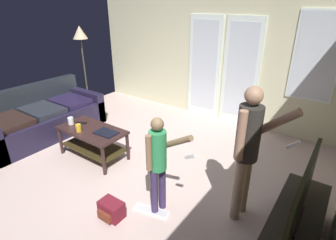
{
  "coord_description": "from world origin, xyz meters",
  "views": [
    {
      "loc": [
        2.49,
        -2.33,
        2.29
      ],
      "look_at": [
        0.89,
        -0.08,
        1.04
      ],
      "focal_mm": 28.48,
      "sensor_mm": 36.0,
      "label": 1
    }
  ],
  "objects_px": {
    "backpack": "(111,210)",
    "cup_by_laptop": "(71,121)",
    "leather_couch": "(42,119)",
    "cup_near_edge": "(78,128)",
    "tv_remote_black": "(81,123)",
    "flat_screen_tv": "(302,195)",
    "laptop_closed": "(106,133)",
    "floor_lamp": "(81,39)",
    "coffee_table": "(93,137)",
    "person_child": "(159,158)",
    "loose_keyboard": "(151,211)",
    "tv_stand": "(291,238)",
    "person_adult": "(248,144)"
  },
  "relations": [
    {
      "from": "leather_couch",
      "to": "cup_near_edge",
      "type": "bearing_deg",
      "value": -6.91
    },
    {
      "from": "loose_keyboard",
      "to": "tv_remote_black",
      "type": "relative_size",
      "value": 2.69
    },
    {
      "from": "cup_near_edge",
      "to": "leather_couch",
      "type": "bearing_deg",
      "value": 173.09
    },
    {
      "from": "leather_couch",
      "to": "person_child",
      "type": "bearing_deg",
      "value": -6.78
    },
    {
      "from": "person_child",
      "to": "laptop_closed",
      "type": "height_order",
      "value": "person_child"
    },
    {
      "from": "backpack",
      "to": "person_child",
      "type": "bearing_deg",
      "value": 46.42
    },
    {
      "from": "leather_couch",
      "to": "person_adult",
      "type": "height_order",
      "value": "person_adult"
    },
    {
      "from": "floor_lamp",
      "to": "loose_keyboard",
      "type": "xyz_separation_m",
      "value": [
        3.27,
        -1.78,
        -1.54
      ]
    },
    {
      "from": "flat_screen_tv",
      "to": "floor_lamp",
      "type": "xyz_separation_m",
      "value": [
        -4.72,
        1.45,
        0.83
      ]
    },
    {
      "from": "tv_stand",
      "to": "flat_screen_tv",
      "type": "xyz_separation_m",
      "value": [
        -0.0,
        0.0,
        0.52
      ]
    },
    {
      "from": "laptop_closed",
      "to": "tv_stand",
      "type": "bearing_deg",
      "value": -6.02
    },
    {
      "from": "coffee_table",
      "to": "person_child",
      "type": "height_order",
      "value": "person_child"
    },
    {
      "from": "floor_lamp",
      "to": "tv_remote_black",
      "type": "distance_m",
      "value": 2.23
    },
    {
      "from": "leather_couch",
      "to": "cup_near_edge",
      "type": "relative_size",
      "value": 17.7
    },
    {
      "from": "tv_stand",
      "to": "person_adult",
      "type": "relative_size",
      "value": 1.02
    },
    {
      "from": "leather_couch",
      "to": "cup_near_edge",
      "type": "distance_m",
      "value": 1.35
    },
    {
      "from": "tv_stand",
      "to": "flat_screen_tv",
      "type": "distance_m",
      "value": 0.52
    },
    {
      "from": "tv_remote_black",
      "to": "backpack",
      "type": "bearing_deg",
      "value": -55.47
    },
    {
      "from": "backpack",
      "to": "tv_remote_black",
      "type": "distance_m",
      "value": 1.73
    },
    {
      "from": "flat_screen_tv",
      "to": "floor_lamp",
      "type": "distance_m",
      "value": 5.01
    },
    {
      "from": "floor_lamp",
      "to": "cup_by_laptop",
      "type": "xyz_separation_m",
      "value": [
        1.36,
        -1.41,
        -1.01
      ]
    },
    {
      "from": "backpack",
      "to": "cup_by_laptop",
      "type": "distance_m",
      "value": 1.79
    },
    {
      "from": "coffee_table",
      "to": "loose_keyboard",
      "type": "distance_m",
      "value": 1.61
    },
    {
      "from": "cup_near_edge",
      "to": "tv_remote_black",
      "type": "relative_size",
      "value": 0.69
    },
    {
      "from": "loose_keyboard",
      "to": "flat_screen_tv",
      "type": "bearing_deg",
      "value": 12.79
    },
    {
      "from": "flat_screen_tv",
      "to": "cup_by_laptop",
      "type": "distance_m",
      "value": 3.37
    },
    {
      "from": "person_child",
      "to": "cup_by_laptop",
      "type": "bearing_deg",
      "value": 171.62
    },
    {
      "from": "coffee_table",
      "to": "loose_keyboard",
      "type": "height_order",
      "value": "coffee_table"
    },
    {
      "from": "loose_keyboard",
      "to": "person_child",
      "type": "bearing_deg",
      "value": 51.25
    },
    {
      "from": "cup_by_laptop",
      "to": "tv_remote_black",
      "type": "distance_m",
      "value": 0.16
    },
    {
      "from": "backpack",
      "to": "cup_by_laptop",
      "type": "bearing_deg",
      "value": 156.33
    },
    {
      "from": "flat_screen_tv",
      "to": "laptop_closed",
      "type": "bearing_deg",
      "value": 177.03
    },
    {
      "from": "flat_screen_tv",
      "to": "person_child",
      "type": "distance_m",
      "value": 1.41
    },
    {
      "from": "flat_screen_tv",
      "to": "tv_remote_black",
      "type": "height_order",
      "value": "flat_screen_tv"
    },
    {
      "from": "leather_couch",
      "to": "laptop_closed",
      "type": "relative_size",
      "value": 6.22
    },
    {
      "from": "flat_screen_tv",
      "to": "person_child",
      "type": "height_order",
      "value": "person_child"
    },
    {
      "from": "tv_remote_black",
      "to": "cup_by_laptop",
      "type": "bearing_deg",
      "value": -162.29
    },
    {
      "from": "backpack",
      "to": "laptop_closed",
      "type": "relative_size",
      "value": 0.83
    },
    {
      "from": "person_adult",
      "to": "cup_by_laptop",
      "type": "distance_m",
      "value": 2.8
    },
    {
      "from": "cup_near_edge",
      "to": "tv_remote_black",
      "type": "bearing_deg",
      "value": 134.98
    },
    {
      "from": "floor_lamp",
      "to": "tv_remote_black",
      "type": "xyz_separation_m",
      "value": [
        1.47,
        -1.3,
        -1.05
      ]
    },
    {
      "from": "floor_lamp",
      "to": "backpack",
      "type": "distance_m",
      "value": 3.9
    },
    {
      "from": "tv_stand",
      "to": "tv_remote_black",
      "type": "xyz_separation_m",
      "value": [
        -3.25,
        0.15,
        0.29
      ]
    },
    {
      "from": "person_child",
      "to": "person_adult",
      "type": "bearing_deg",
      "value": 31.61
    },
    {
      "from": "flat_screen_tv",
      "to": "laptop_closed",
      "type": "relative_size",
      "value": 3.71
    },
    {
      "from": "coffee_table",
      "to": "tv_stand",
      "type": "bearing_deg",
      "value": -2.18
    },
    {
      "from": "cup_near_edge",
      "to": "coffee_table",
      "type": "bearing_deg",
      "value": 62.93
    },
    {
      "from": "floor_lamp",
      "to": "cup_by_laptop",
      "type": "height_order",
      "value": "floor_lamp"
    },
    {
      "from": "cup_near_edge",
      "to": "tv_remote_black",
      "type": "xyz_separation_m",
      "value": [
        -0.21,
        0.21,
        -0.05
      ]
    },
    {
      "from": "flat_screen_tv",
      "to": "cup_near_edge",
      "type": "height_order",
      "value": "flat_screen_tv"
    }
  ]
}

